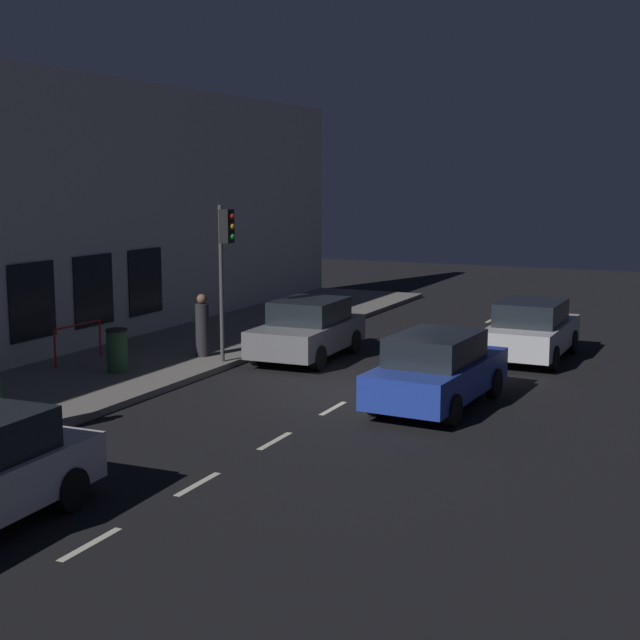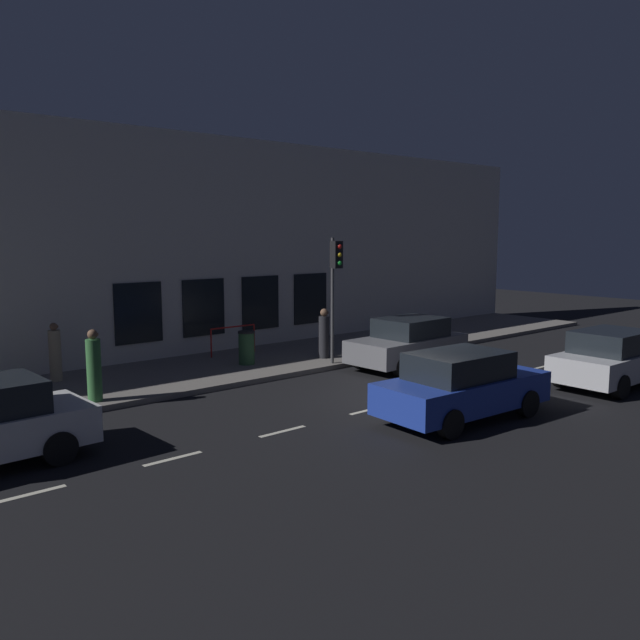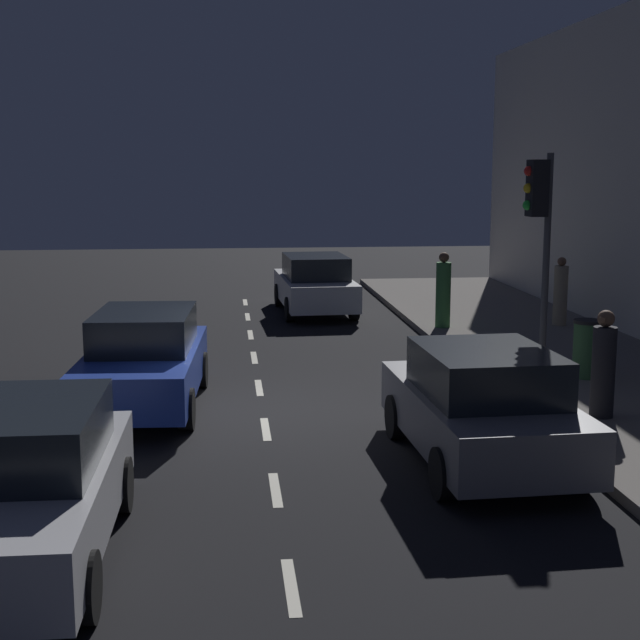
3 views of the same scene
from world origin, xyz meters
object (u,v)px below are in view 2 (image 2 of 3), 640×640
Objects in this scene: parked_car_2 at (462,386)px; parked_car_0 at (613,358)px; pedestrian_0 at (324,335)px; pedestrian_1 at (55,354)px; parked_car_3 at (408,343)px; trash_bin at (247,348)px; pedestrian_2 at (94,368)px; traffic_light at (335,271)px.

parked_car_0 is at bearing 86.07° from parked_car_2.
pedestrian_1 is at bearing -63.10° from pedestrian_0.
pedestrian_0 is (2.32, 1.53, 0.13)m from parked_car_3.
pedestrian_0 is at bearing 106.00° from pedestrian_1.
trash_bin is (7.81, 0.66, -0.11)m from parked_car_2.
pedestrian_1 is at bearing -144.07° from parked_car_2.
pedestrian_1 is at bearing -146.76° from pedestrian_2.
parked_car_0 and parked_car_2 have the same top height.
parked_car_2 is 8.83m from pedestrian_2.
trash_bin is (0.80, 2.53, -0.24)m from pedestrian_0.
trash_bin is at bearing 50.30° from parked_car_3.
traffic_light is at bearing 98.82° from pedestrian_1.
parked_car_3 is 2.49× the size of pedestrian_0.
pedestrian_0 is 8.22m from pedestrian_1.
pedestrian_0 is at bearing 127.22° from pedestrian_2.
trash_bin is at bearing -141.96° from parked_car_0.
pedestrian_2 is at bearing -42.71° from pedestrian_0.
pedestrian_1 is (9.34, 6.01, 0.12)m from parked_car_2.
parked_car_3 is 3.88× the size of trash_bin.
parked_car_0 is 2.52× the size of pedestrian_0.
traffic_light is at bearing 52.21° from parked_car_3.
pedestrian_1 is (10.06, 11.87, 0.12)m from parked_car_0.
traffic_light reaches higher than pedestrian_1.
traffic_light is at bearing -146.60° from parked_car_0.
pedestrian_1 is (3.29, 7.52, -2.17)m from traffic_light.
pedestrian_1 is at bearing 74.08° from trash_bin.
parked_car_0 is 0.95× the size of parked_car_2.
pedestrian_1 is 2.87m from pedestrian_2.
pedestrian_2 is at bearing -120.53° from parked_car_0.
parked_car_3 is 10.51m from pedestrian_1.
parked_car_3 is (5.41, 2.45, -0.00)m from parked_car_0.
traffic_light is 3.28m from parked_car_3.
pedestrian_1 is at bearing 66.38° from traffic_light.
trash_bin is (8.54, 6.52, -0.11)m from parked_car_0.
pedestrian_1 is at bearing -129.61° from parked_car_0.
traffic_light is 7.82m from pedestrian_2.
trash_bin is at bearing -172.02° from parked_car_2.
traffic_light is 2.41× the size of pedestrian_0.
trash_bin is at bearing 50.87° from traffic_light.
parked_car_3 is at bearing -125.60° from traffic_light.
traffic_light is 2.40m from pedestrian_0.
pedestrian_1 is 5.57m from trash_bin.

